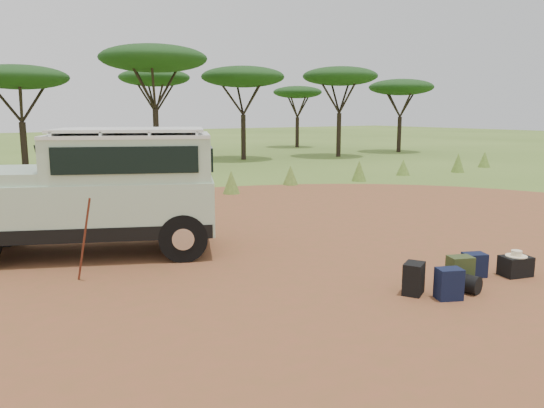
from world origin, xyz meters
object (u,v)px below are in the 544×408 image
safari_vehicle (96,194)px  backpack_black (414,279)px  backpack_navy (449,284)px  duffel_navy (474,265)px  hard_case (515,266)px  walking_staff (84,240)px  backpack_olive (460,272)px

safari_vehicle → backpack_black: bearing=-32.4°
safari_vehicle → backpack_navy: safari_vehicle is taller
safari_vehicle → duffel_navy: safari_vehicle is taller
safari_vehicle → backpack_navy: 6.79m
duffel_navy → hard_case: bearing=-7.3°
walking_staff → safari_vehicle: bearing=39.2°
walking_staff → backpack_olive: bearing=-65.2°
safari_vehicle → backpack_olive: 6.92m
walking_staff → backpack_olive: 6.16m
hard_case → backpack_olive: bearing=-170.3°
backpack_black → duffel_navy: bearing=-27.2°
safari_vehicle → duffel_navy: size_ratio=13.07×
walking_staff → backpack_olive: (4.95, -3.64, -0.46)m
safari_vehicle → backpack_navy: (3.65, -5.64, -0.96)m
walking_staff → duffel_navy: size_ratio=3.55×
safari_vehicle → backpack_black: size_ratio=10.73×
duffel_navy → hard_case: (0.63, -0.37, -0.03)m
backpack_black → duffel_navy: (1.56, 0.04, -0.05)m
backpack_navy → hard_case: (1.92, 0.12, -0.07)m
backpack_navy → backpack_olive: backpack_olive is taller
backpack_navy → hard_case: size_ratio=0.98×
safari_vehicle → walking_staff: safari_vehicle is taller
backpack_navy → walking_staff: bearing=162.4°
backpack_navy → duffel_navy: size_ratio=1.17×
backpack_olive → hard_case: backpack_olive is taller
backpack_black → hard_case: size_ratio=1.02×
backpack_navy → backpack_olive: bearing=47.6°
walking_staff → backpack_navy: (4.36, -3.90, -0.47)m
walking_staff → backpack_navy: walking_staff is taller
walking_staff → hard_case: size_ratio=2.97×
walking_staff → backpack_black: (4.09, -3.45, -0.46)m
walking_staff → backpack_navy: size_ratio=3.03×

